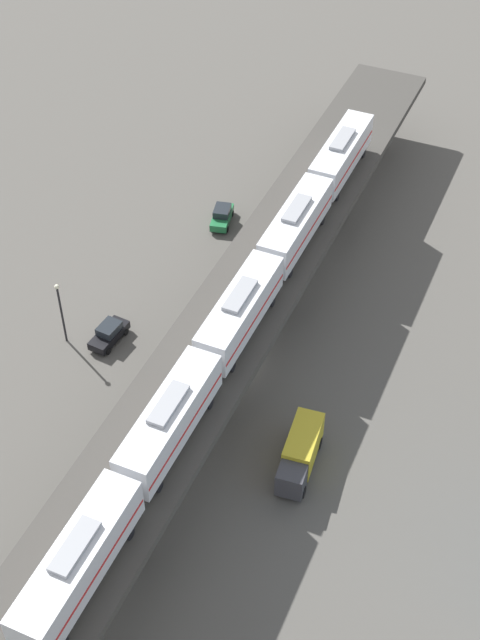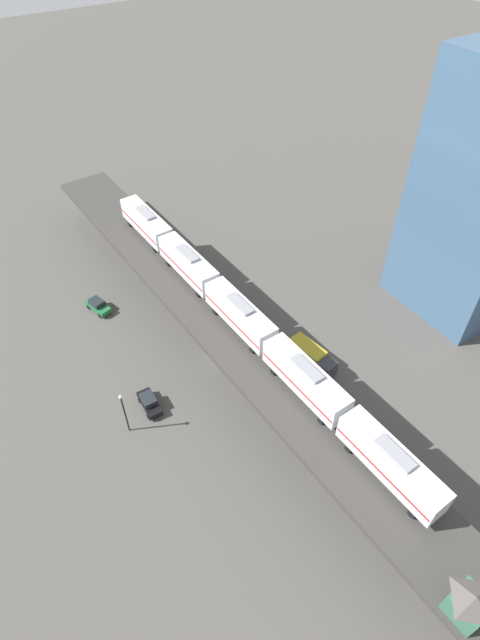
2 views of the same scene
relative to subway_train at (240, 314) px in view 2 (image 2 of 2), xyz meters
The scene contains 8 objects.
ground_plane 9.99m from the subway_train, 59.76° to the right, with size 400.00×400.00×0.00m, color #4C4944.
elevated_viaduct 4.73m from the subway_train, 61.12° to the right, with size 12.75×92.29×6.98m.
subway_train is the anchor object (origin of this frame).
signal_hut 37.47m from the subway_train, 86.90° to the left, with size 3.37×3.37×3.40m.
street_car_green 25.84m from the subway_train, 58.98° to the right, with size 2.92×4.72×1.89m.
street_car_black 16.12m from the subway_train, ahead, with size 2.08×4.47×1.89m.
delivery_truck 12.47m from the subway_train, 146.26° to the left, with size 3.33×7.46×3.20m.
street_lamp 18.20m from the subway_train, ahead, with size 0.44×0.44×6.94m.
Camera 2 is at (22.69, 40.73, 52.75)m, focal length 28.00 mm.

